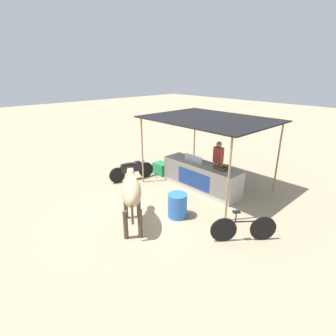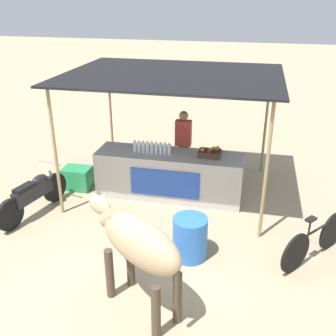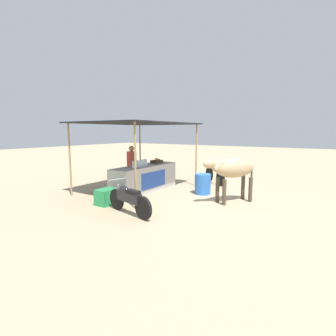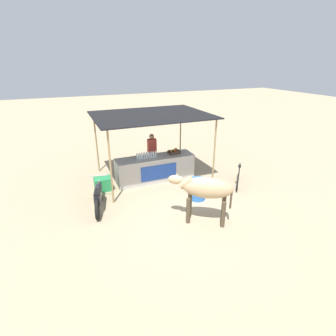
% 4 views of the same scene
% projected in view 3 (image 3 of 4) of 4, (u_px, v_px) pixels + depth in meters
% --- Properties ---
extents(ground_plane, '(60.00, 60.00, 0.00)m').
position_uv_depth(ground_plane, '(199.00, 200.00, 8.52)').
color(ground_plane, tan).
extents(stall_counter, '(3.00, 0.82, 0.96)m').
position_uv_depth(stall_counter, '(145.00, 178.00, 9.63)').
color(stall_counter, '#B2ADA8').
rests_on(stall_counter, ground).
extents(stall_awning, '(4.20, 3.20, 2.51)m').
position_uv_depth(stall_awning, '(138.00, 125.00, 9.52)').
color(stall_awning, black).
rests_on(stall_awning, ground).
extents(water_bottle_row, '(0.79, 0.07, 0.25)m').
position_uv_depth(water_bottle_row, '(140.00, 164.00, 9.23)').
color(water_bottle_row, silver).
rests_on(water_bottle_row, stall_counter).
extents(fruit_crate, '(0.44, 0.32, 0.18)m').
position_uv_depth(fruit_crate, '(157.00, 161.00, 10.27)').
color(fruit_crate, '#3F3326').
rests_on(fruit_crate, stall_counter).
extents(vendor_behind_counter, '(0.34, 0.22, 1.65)m').
position_uv_depth(vendor_behind_counter, '(132.00, 167.00, 10.10)').
color(vendor_behind_counter, '#383842').
rests_on(vendor_behind_counter, ground).
extents(cooler_box, '(0.60, 0.44, 0.48)m').
position_uv_depth(cooler_box, '(106.00, 197.00, 7.92)').
color(cooler_box, '#268C4C').
rests_on(cooler_box, ground).
extents(water_barrel, '(0.56, 0.56, 0.71)m').
position_uv_depth(water_barrel, '(203.00, 184.00, 9.24)').
color(water_barrel, blue).
rests_on(water_barrel, ground).
extents(cow, '(1.70, 1.33, 1.44)m').
position_uv_depth(cow, '(233.00, 170.00, 8.08)').
color(cow, tan).
rests_on(cow, ground).
extents(motorcycle_parked, '(0.64, 1.77, 0.90)m').
position_uv_depth(motorcycle_parked, '(129.00, 199.00, 6.98)').
color(motorcycle_parked, black).
rests_on(motorcycle_parked, ground).
extents(bicycle_leaning, '(1.08, 1.31, 0.85)m').
position_uv_depth(bicycle_leaning, '(215.00, 175.00, 11.06)').
color(bicycle_leaning, black).
rests_on(bicycle_leaning, ground).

